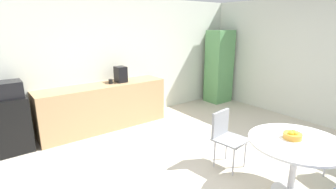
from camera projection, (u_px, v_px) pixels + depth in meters
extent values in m
plane|color=beige|center=(229.00, 175.00, 3.57)|extent=(6.00, 6.00, 0.00)
cube|color=silver|center=(125.00, 60.00, 5.53)|extent=(6.00, 0.10, 2.60)
cube|color=silver|center=(334.00, 64.00, 4.96)|extent=(0.10, 6.00, 2.60)
cube|color=tan|center=(104.00, 106.00, 5.09)|extent=(2.53, 0.60, 0.90)
cube|color=black|center=(11.00, 125.00, 4.15)|extent=(0.54, 0.54, 0.92)
cube|color=black|center=(5.00, 90.00, 3.99)|extent=(0.48, 0.38, 0.26)
cube|color=#599959|center=(219.00, 67.00, 6.75)|extent=(0.60, 0.50, 1.90)
cylinder|color=silver|center=(293.00, 167.00, 3.07)|extent=(0.08, 0.08, 0.69)
cylinder|color=white|center=(297.00, 142.00, 2.98)|extent=(1.11, 1.11, 0.03)
cylinder|color=silver|center=(326.00, 163.00, 3.46)|extent=(0.02, 0.02, 0.42)
cylinder|color=silver|center=(245.00, 154.00, 3.71)|extent=(0.02, 0.02, 0.42)
cylinder|color=silver|center=(233.00, 162.00, 3.50)|extent=(0.02, 0.02, 0.42)
cylinder|color=silver|center=(226.00, 147.00, 3.93)|extent=(0.02, 0.02, 0.42)
cylinder|color=silver|center=(215.00, 154.00, 3.71)|extent=(0.02, 0.02, 0.42)
cube|color=gray|center=(231.00, 140.00, 3.65)|extent=(0.47, 0.47, 0.03)
cube|color=gray|center=(220.00, 123.00, 3.73)|extent=(0.38, 0.09, 0.38)
cylinder|color=gold|center=(292.00, 136.00, 3.03)|extent=(0.21, 0.21, 0.07)
sphere|color=#66B233|center=(295.00, 133.00, 3.01)|extent=(0.07, 0.07, 0.07)
sphere|color=#66B233|center=(294.00, 133.00, 3.03)|extent=(0.07, 0.07, 0.07)
sphere|color=yellow|center=(291.00, 134.00, 3.00)|extent=(0.07, 0.07, 0.07)
sphere|color=yellow|center=(295.00, 134.00, 3.00)|extent=(0.07, 0.07, 0.07)
cylinder|color=black|center=(111.00, 82.00, 5.02)|extent=(0.08, 0.08, 0.09)
torus|color=black|center=(113.00, 81.00, 5.05)|extent=(0.06, 0.01, 0.06)
cube|color=black|center=(121.00, 74.00, 5.15)|extent=(0.20, 0.24, 0.32)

